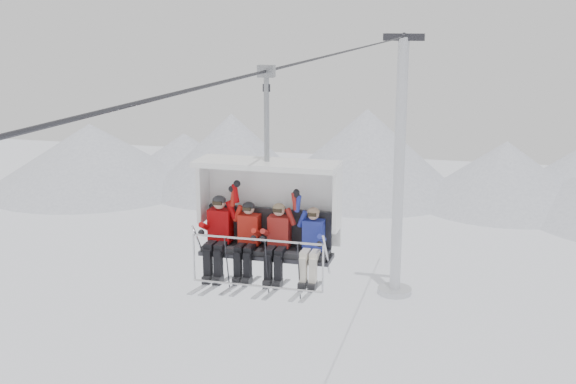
% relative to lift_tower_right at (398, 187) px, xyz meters
% --- Properties ---
extents(ridgeline, '(72.00, 21.00, 7.00)m').
position_rel_lift_tower_right_xyz_m(ridgeline, '(-1.58, 20.05, -2.94)').
color(ridgeline, silver).
rests_on(ridgeline, ground).
extents(lift_tower_right, '(2.00, 1.80, 13.48)m').
position_rel_lift_tower_right_xyz_m(lift_tower_right, '(0.00, 0.00, 0.00)').
color(lift_tower_right, silver).
rests_on(lift_tower_right, ground).
extents(haul_cable, '(0.06, 50.00, 0.06)m').
position_rel_lift_tower_right_xyz_m(haul_cable, '(0.00, -22.00, 7.52)').
color(haul_cable, '#2B2B2F').
rests_on(haul_cable, lift_tower_left).
extents(chairlift_carrier, '(2.70, 1.17, 3.98)m').
position_rel_lift_tower_right_xyz_m(chairlift_carrier, '(0.00, -23.39, 4.96)').
color(chairlift_carrier, black).
rests_on(chairlift_carrier, haul_cable).
extents(skier_far_left, '(0.44, 1.69, 1.72)m').
position_rel_lift_tower_right_xyz_m(skier_far_left, '(-0.93, -23.70, 4.46)').
color(skier_far_left, '#B00609').
rests_on(skier_far_left, chairlift_carrier).
extents(skier_center_left, '(0.40, 1.69, 1.59)m').
position_rel_lift_tower_right_xyz_m(skier_center_left, '(-0.34, -23.71, 4.42)').
color(skier_center_left, red).
rests_on(skier_center_left, chairlift_carrier).
extents(skier_center_right, '(0.40, 1.69, 1.60)m').
position_rel_lift_tower_right_xyz_m(skier_center_right, '(0.25, -23.71, 4.42)').
color(skier_center_right, '#A8221C').
rests_on(skier_center_right, chairlift_carrier).
extents(skier_far_right, '(0.39, 1.69, 1.55)m').
position_rel_lift_tower_right_xyz_m(skier_far_right, '(0.92, -23.71, 4.41)').
color(skier_far_right, '#2734A8').
rests_on(skier_far_right, chairlift_carrier).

